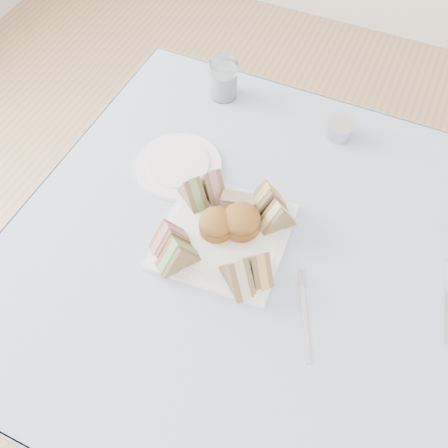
% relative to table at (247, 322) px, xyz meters
% --- Properties ---
extents(floor, '(4.00, 4.00, 0.00)m').
position_rel_table_xyz_m(floor, '(0.00, 0.00, -0.37)').
color(floor, '#9E7751').
rests_on(floor, ground).
extents(table, '(0.90, 0.90, 0.74)m').
position_rel_table_xyz_m(table, '(0.00, 0.00, 0.00)').
color(table, brown).
rests_on(table, floor).
extents(tablecloth, '(1.02, 1.02, 0.01)m').
position_rel_table_xyz_m(tablecloth, '(0.00, 0.00, 0.37)').
color(tablecloth, silver).
rests_on(tablecloth, table).
extents(serving_plate, '(0.28, 0.28, 0.01)m').
position_rel_table_xyz_m(serving_plate, '(-0.07, 0.00, 0.38)').
color(serving_plate, white).
rests_on(serving_plate, tablecloth).
extents(sandwich_fl_a, '(0.08, 0.09, 0.07)m').
position_rel_table_xyz_m(sandwich_fl_a, '(-0.16, -0.07, 0.42)').
color(sandwich_fl_a, olive).
rests_on(sandwich_fl_a, serving_plate).
extents(sandwich_fl_b, '(0.08, 0.09, 0.08)m').
position_rel_table_xyz_m(sandwich_fl_b, '(-0.12, -0.10, 0.43)').
color(sandwich_fl_b, olive).
rests_on(sandwich_fl_b, serving_plate).
extents(sandwich_fr_a, '(0.08, 0.08, 0.07)m').
position_rel_table_xyz_m(sandwich_fr_a, '(0.03, -0.05, 0.42)').
color(sandwich_fr_a, olive).
rests_on(sandwich_fr_a, serving_plate).
extents(sandwich_fr_b, '(0.10, 0.09, 0.08)m').
position_rel_table_xyz_m(sandwich_fr_b, '(-0.00, -0.09, 0.43)').
color(sandwich_fr_b, olive).
rests_on(sandwich_fr_b, serving_plate).
extents(sandwich_bl_a, '(0.09, 0.08, 0.07)m').
position_rel_table_xyz_m(sandwich_bl_a, '(-0.17, 0.06, 0.42)').
color(sandwich_bl_a, olive).
rests_on(sandwich_bl_a, serving_plate).
extents(sandwich_bl_b, '(0.09, 0.08, 0.07)m').
position_rel_table_xyz_m(sandwich_bl_b, '(-0.14, 0.09, 0.43)').
color(sandwich_bl_b, olive).
rests_on(sandwich_bl_b, serving_plate).
extents(sandwich_br_a, '(0.08, 0.09, 0.07)m').
position_rel_table_xyz_m(sandwich_br_a, '(0.02, 0.07, 0.42)').
color(sandwich_br_a, olive).
rests_on(sandwich_br_a, serving_plate).
extents(sandwich_br_b, '(0.09, 0.09, 0.08)m').
position_rel_table_xyz_m(sandwich_br_b, '(-0.01, 0.10, 0.43)').
color(sandwich_br_b, olive).
rests_on(sandwich_br_b, serving_plate).
extents(scone_left, '(0.08, 0.08, 0.05)m').
position_rel_table_xyz_m(scone_left, '(-0.09, 0.00, 0.41)').
color(scone_left, '#925C2A').
rests_on(scone_left, serving_plate).
extents(scone_right, '(0.10, 0.10, 0.05)m').
position_rel_table_xyz_m(scone_right, '(-0.04, 0.03, 0.42)').
color(scone_right, '#925C2A').
rests_on(scone_right, serving_plate).
extents(pastry_slice, '(0.08, 0.05, 0.03)m').
position_rel_table_xyz_m(pastry_slice, '(-0.07, 0.08, 0.41)').
color(pastry_slice, beige).
rests_on(pastry_slice, serving_plate).
extents(side_plate, '(0.21, 0.21, 0.01)m').
position_rel_table_xyz_m(side_plate, '(-0.25, 0.13, 0.38)').
color(side_plate, white).
rests_on(side_plate, tablecloth).
extents(water_glass, '(0.09, 0.09, 0.10)m').
position_rel_table_xyz_m(water_glass, '(-0.25, 0.40, 0.43)').
color(water_glass, white).
rests_on(water_glass, tablecloth).
extents(tea_strainer, '(0.08, 0.08, 0.04)m').
position_rel_table_xyz_m(tea_strainer, '(0.06, 0.39, 0.40)').
color(tea_strainer, '#B6B5BC').
rests_on(tea_strainer, tablecloth).
extents(fork, '(0.07, 0.15, 0.00)m').
position_rel_table_xyz_m(fork, '(0.15, -0.11, 0.38)').
color(fork, '#B6B5BC').
rests_on(fork, tablecloth).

